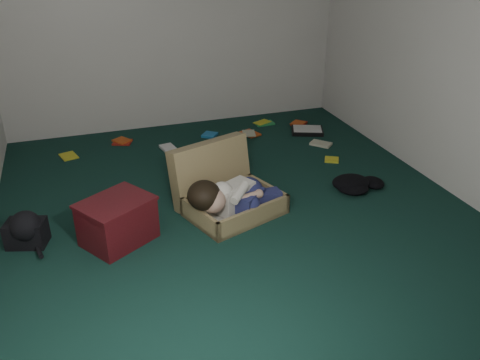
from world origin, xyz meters
TOP-DOWN VIEW (x-y plane):
  - floor at (0.00, 0.00)m, footprint 4.50×4.50m
  - wall_back at (0.00, 2.25)m, footprint 4.50×0.00m
  - wall_front at (0.00, -2.25)m, footprint 4.50×0.00m
  - wall_right at (2.00, 0.00)m, footprint 0.00×4.50m
  - suitcase at (-0.08, 0.05)m, footprint 0.97×0.96m
  - person at (-0.06, -0.15)m, footprint 0.85×0.43m
  - maroon_bin at (-1.02, -0.20)m, footprint 0.66×0.63m
  - backpack at (-1.70, -0.02)m, footprint 0.44×0.39m
  - clothing_pile at (1.28, 0.03)m, footprint 0.55×0.49m
  - paper_tray at (1.40, 1.46)m, footprint 0.45×0.39m
  - book_scatter at (0.51, 1.51)m, footprint 2.97×1.45m

SIDE VIEW (x-z plane):
  - floor at x=0.00m, z-range 0.00..0.00m
  - book_scatter at x=0.51m, z-range 0.00..0.02m
  - paper_tray at x=1.40m, z-range 0.00..0.05m
  - clothing_pile at x=1.28m, z-range 0.00..0.15m
  - backpack at x=-1.70m, z-range 0.00..0.22m
  - suitcase at x=-0.08m, z-range -0.11..0.45m
  - maroon_bin at x=-1.02m, z-range 0.00..0.36m
  - person at x=-0.06m, z-range 0.04..0.39m
  - wall_back at x=0.00m, z-range -0.95..3.55m
  - wall_front at x=0.00m, z-range -0.95..3.55m
  - wall_right at x=2.00m, z-range -0.95..3.55m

